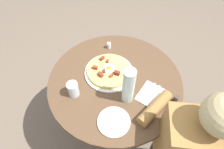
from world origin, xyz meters
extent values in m
plane|color=#6B5B4C|center=(0.00, 0.00, 0.00)|extent=(6.00, 6.00, 0.00)
cylinder|color=brown|center=(0.00, 0.00, 0.69)|extent=(0.89, 0.89, 0.03)
cylinder|color=#333338|center=(0.00, 0.00, 0.34)|extent=(0.11, 0.11, 0.68)
cylinder|color=#333338|center=(0.00, 0.00, 0.01)|extent=(0.40, 0.40, 0.02)
cube|color=olive|center=(0.47, -0.37, 0.69)|extent=(0.38, 0.22, 0.48)
sphere|color=tan|center=(0.47, -0.37, 1.04)|extent=(0.19, 0.19, 0.19)
cylinder|color=olive|center=(0.25, -0.20, 0.74)|extent=(0.21, 0.25, 0.07)
cylinder|color=white|center=(-0.05, 0.06, 0.72)|extent=(0.33, 0.33, 0.01)
cylinder|color=#DAB55E|center=(-0.05, 0.06, 0.73)|extent=(0.29, 0.29, 0.02)
cylinder|color=white|center=(-0.05, 0.06, 0.75)|extent=(0.08, 0.08, 0.01)
sphere|color=yellow|center=(-0.05, 0.06, 0.75)|extent=(0.03, 0.03, 0.03)
cube|color=maroon|center=(-0.08, 0.04, 0.75)|extent=(0.01, 0.02, 0.02)
cube|color=brown|center=(-0.03, 0.00, 0.75)|extent=(0.03, 0.03, 0.02)
cube|color=maroon|center=(-0.14, 0.05, 0.76)|extent=(0.04, 0.02, 0.02)
cube|color=maroon|center=(0.01, 0.02, 0.76)|extent=(0.04, 0.03, 0.03)
cube|color=maroon|center=(-0.09, 0.00, 0.76)|extent=(0.04, 0.04, 0.03)
cube|color=brown|center=(-0.11, 0.14, 0.76)|extent=(0.03, 0.04, 0.02)
cube|color=maroon|center=(-0.07, 0.12, 0.75)|extent=(0.01, 0.02, 0.02)
cube|color=#387F2D|center=(-0.07, 0.03, 0.75)|extent=(0.01, 0.01, 0.00)
cube|color=#387F2D|center=(-0.06, 0.03, 0.75)|extent=(0.01, 0.01, 0.00)
cube|color=#387F2D|center=(0.05, 0.01, 0.75)|extent=(0.01, 0.00, 0.00)
cube|color=#387F2D|center=(-0.05, 0.04, 0.75)|extent=(0.01, 0.01, 0.00)
cylinder|color=silver|center=(0.02, -0.30, 0.71)|extent=(0.19, 0.19, 0.01)
cube|color=white|center=(0.23, -0.09, 0.71)|extent=(0.20, 0.22, 0.00)
cube|color=silver|center=(0.25, -0.10, 0.72)|extent=(0.09, 0.16, 0.00)
cube|color=silver|center=(0.22, -0.08, 0.72)|extent=(0.09, 0.16, 0.00)
cylinder|color=silver|center=(-0.24, -0.14, 0.76)|extent=(0.07, 0.07, 0.10)
cylinder|color=silver|center=(0.09, -0.13, 0.84)|extent=(0.07, 0.07, 0.27)
cylinder|color=white|center=(-0.08, 0.30, 0.73)|extent=(0.03, 0.03, 0.05)
cylinder|color=#3F3833|center=(0.38, -0.11, 0.73)|extent=(0.03, 0.03, 0.05)
camera|label=1|loc=(0.07, -0.77, 1.77)|focal=31.81mm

